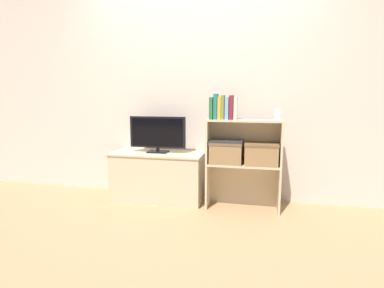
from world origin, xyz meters
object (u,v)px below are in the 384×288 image
book_teal (216,107)px  baby_monitor (277,114)px  storage_basket_right (261,153)px  book_mustard (220,108)px  tv (158,133)px  book_skyblue (227,108)px  tv_stand (158,176)px  book_olive (223,107)px  storage_basket_left (226,152)px  book_maroon (232,107)px  laptop (226,141)px  book_forest (212,108)px  book_ivory (236,108)px

book_teal → baby_monitor: 0.60m
storage_basket_right → book_mustard: bearing=-177.5°
tv → book_skyblue: 0.83m
tv_stand → baby_monitor: baby_monitor is taller
book_olive → storage_basket_left: 0.45m
book_maroon → storage_basket_left: (-0.05, 0.02, -0.45)m
book_skyblue → baby_monitor: bearing=4.0°
book_skyblue → storage_basket_left: book_skyblue is taller
tv → laptop: size_ratio=1.87×
baby_monitor → storage_basket_left: bearing=-178.2°
book_forest → book_olive: (0.11, 0.00, 0.01)m
book_skyblue → tv_stand: bearing=171.6°
book_maroon → baby_monitor: size_ratio=1.70×
book_mustard → book_ivory: 0.16m
tv_stand → book_ivory: size_ratio=4.55×
book_mustard → book_olive: size_ratio=0.93×
book_skyblue → baby_monitor: book_skyblue is taller
book_olive → storage_basket_left: book_olive is taller
book_maroon → tv: bearing=172.1°
book_maroon → laptop: (-0.05, 0.02, -0.34)m
book_maroon → book_forest: bearing=180.0°
tv_stand → baby_monitor: 1.44m
book_ivory → laptop: book_ivory is taller
book_teal → book_skyblue: (0.11, 0.00, -0.02)m
book_mustard → book_maroon: bearing=0.0°
tv_stand → book_forest: bearing=-10.5°
storage_basket_left → storage_basket_right: size_ratio=1.00×
book_mustard → book_ivory: book_ivory is taller
tv → book_maroon: 0.87m
book_forest → storage_basket_right: 0.67m
book_olive → laptop: (0.04, 0.02, -0.34)m
book_forest → storage_basket_right: (0.50, 0.02, -0.44)m
book_maroon → laptop: size_ratio=0.71×
tv_stand → storage_basket_right: 1.16m
book_mustard → tv: bearing=170.8°
tv → book_teal: (0.66, -0.11, 0.30)m
book_maroon → laptop: 0.34m
book_forest → laptop: bearing=7.1°
storage_basket_left → book_ivory: bearing=-11.8°
storage_basket_left → laptop: size_ratio=0.98×
book_olive → laptop: size_ratio=0.71×
book_mustard → baby_monitor: bearing=3.5°
book_teal → book_skyblue: bearing=0.0°
tv → book_olive: (0.73, -0.11, 0.29)m
tv_stand → book_maroon: 1.13m
book_olive → tv: bearing=171.2°
book_teal → tv: bearing=170.3°
book_maroon → baby_monitor: 0.44m
book_teal → book_maroon: book_teal is taller
book_teal → book_skyblue: 0.11m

